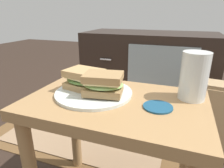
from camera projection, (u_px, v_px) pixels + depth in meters
name	position (u px, v px, depth m)	size (l,w,h in m)	color
side_table	(115.00, 124.00, 0.64)	(0.56, 0.36, 0.46)	#A37A4C
tv_cabinet	(148.00, 70.00, 1.52)	(0.96, 0.46, 0.58)	black
area_rug	(87.00, 132.00, 1.23)	(1.15, 0.62, 0.01)	brown
plate	(94.00, 93.00, 0.65)	(0.26, 0.26, 0.01)	silver
sandwich_front	(84.00, 79.00, 0.67)	(0.15, 0.12, 0.07)	tan
sandwich_back	(103.00, 84.00, 0.61)	(0.14, 0.12, 0.07)	#9E7A4C
beer_glass	(194.00, 77.00, 0.60)	(0.08, 0.08, 0.15)	silver
coaster	(158.00, 107.00, 0.56)	(0.08, 0.08, 0.01)	navy
paper_bag	(221.00, 121.00, 1.00)	(0.23, 0.15, 0.39)	tan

